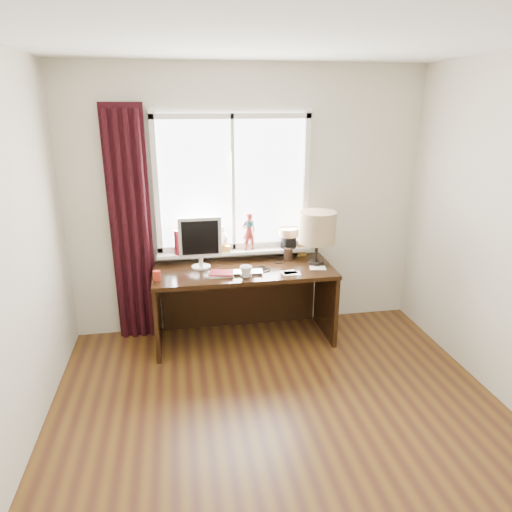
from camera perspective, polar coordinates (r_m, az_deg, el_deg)
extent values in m
cube|color=#573813|center=(3.34, 4.96, -23.62)|extent=(3.50, 4.00, 0.00)
cube|color=white|center=(2.50, 6.81, 26.71)|extent=(3.50, 4.00, 0.00)
cube|color=beige|center=(4.53, -1.02, 6.64)|extent=(3.50, 0.00, 2.60)
imported|color=silver|center=(4.19, -1.26, -2.04)|extent=(0.33, 0.23, 0.02)
imported|color=white|center=(4.10, -1.25, -1.91)|extent=(0.14, 0.15, 0.11)
cylinder|color=maroon|center=(4.12, -12.28, -2.42)|extent=(0.07, 0.07, 0.09)
cube|color=white|center=(4.46, -2.93, 9.03)|extent=(1.40, 0.02, 1.30)
cube|color=silver|center=(4.58, -2.77, 1.25)|extent=(1.50, 0.05, 0.05)
cube|color=silver|center=(4.37, -3.03, 17.08)|extent=(1.50, 0.05, 0.05)
cube|color=silver|center=(4.41, -12.39, 8.51)|extent=(0.05, 0.05, 1.40)
cube|color=silver|center=(4.58, 6.26, 9.20)|extent=(0.05, 0.05, 1.40)
cube|color=silver|center=(4.43, -2.89, 8.98)|extent=(0.03, 0.05, 1.30)
cube|color=silver|center=(4.55, -2.68, 0.59)|extent=(1.52, 0.18, 0.03)
cylinder|color=maroon|center=(4.45, -9.38, 1.76)|extent=(0.13, 0.13, 0.24)
cube|color=gold|center=(4.51, -4.26, 0.99)|extent=(0.15, 0.12, 0.06)
sphere|color=beige|center=(4.48, -4.29, 2.15)|extent=(0.13, 0.13, 0.13)
sphere|color=beige|center=(4.45, -4.32, 3.38)|extent=(0.07, 0.07, 0.07)
imported|color=maroon|center=(4.50, -0.84, 3.11)|extent=(0.15, 0.11, 0.38)
cylinder|color=#1E4C51|center=(4.47, -0.83, 4.09)|extent=(0.10, 0.10, 0.05)
cylinder|color=black|center=(4.61, 4.08, 1.81)|extent=(0.16, 0.16, 0.12)
cylinder|color=#8C6B4C|center=(4.59, 4.11, 3.01)|extent=(0.20, 0.20, 0.08)
cube|color=black|center=(4.46, -15.35, 3.47)|extent=(0.38, 0.05, 2.25)
cylinder|color=black|center=(4.45, -17.15, 2.93)|extent=(0.06, 0.06, 2.20)
cylinder|color=black|center=(4.44, -16.00, 3.00)|extent=(0.06, 0.06, 2.20)
cylinder|color=black|center=(4.43, -14.84, 3.07)|extent=(0.06, 0.06, 2.20)
cylinder|color=black|center=(4.43, -13.68, 3.14)|extent=(0.06, 0.06, 2.20)
cube|color=black|center=(4.33, -1.52, -1.84)|extent=(1.70, 0.70, 0.04)
cube|color=black|center=(4.44, -12.22, -6.98)|extent=(0.04, 0.64, 0.71)
cube|color=black|center=(4.65, 8.73, -5.52)|extent=(0.04, 0.64, 0.71)
cube|color=black|center=(4.77, -2.08, -4.66)|extent=(1.60, 0.03, 0.71)
cylinder|color=beige|center=(4.38, -6.87, -1.33)|extent=(0.18, 0.18, 0.01)
cylinder|color=beige|center=(4.36, -6.90, -0.62)|extent=(0.04, 0.04, 0.10)
cube|color=beige|center=(4.29, -7.02, 2.35)|extent=(0.40, 0.04, 0.38)
cube|color=black|center=(4.26, -7.00, 2.26)|extent=(0.34, 0.01, 0.32)
cube|color=beige|center=(4.16, -4.46, -2.29)|extent=(0.22, 0.17, 0.02)
cube|color=maroon|center=(4.15, -4.31, -2.13)|extent=(0.24, 0.19, 0.01)
cylinder|color=black|center=(4.56, 4.03, 0.27)|extent=(0.09, 0.09, 0.12)
cylinder|color=black|center=(4.55, 3.83, 0.89)|extent=(0.01, 0.01, 0.22)
cylinder|color=black|center=(4.54, 4.21, 0.66)|extent=(0.01, 0.01, 0.19)
cylinder|color=black|center=(4.55, 4.01, 1.10)|extent=(0.01, 0.01, 0.25)
cylinder|color=black|center=(4.56, 4.22, 0.62)|extent=(0.01, 0.01, 0.17)
cube|color=gold|center=(4.68, 5.76, 0.78)|extent=(0.10, 0.03, 0.13)
cube|color=#996633|center=(4.67, 5.80, 0.74)|extent=(0.08, 0.02, 0.10)
cylinder|color=black|center=(4.47, 7.49, -0.81)|extent=(0.14, 0.14, 0.03)
cylinder|color=black|center=(4.43, 7.56, 0.71)|extent=(0.03, 0.03, 0.22)
cylinder|color=tan|center=(4.37, 7.69, 3.58)|extent=(0.35, 0.35, 0.30)
cube|color=white|center=(4.21, 4.53, -2.16)|extent=(0.16, 0.12, 0.00)
cube|color=white|center=(4.37, 7.72, -1.48)|extent=(0.17, 0.13, 0.00)
cube|color=white|center=(4.23, 4.14, -2.04)|extent=(0.17, 0.14, 0.00)
torus|color=black|center=(4.28, 0.95, -1.73)|extent=(0.16, 0.16, 0.01)
torus|color=black|center=(4.33, 0.72, -1.48)|extent=(0.15, 0.15, 0.01)
torus|color=black|center=(4.49, 2.75, -0.74)|extent=(0.12, 0.12, 0.01)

